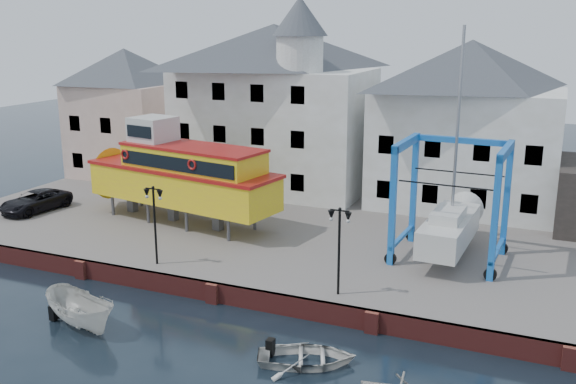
% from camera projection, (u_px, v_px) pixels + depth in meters
% --- Properties ---
extents(ground, '(140.00, 140.00, 0.00)m').
position_uv_depth(ground, '(213.00, 303.00, 31.28)').
color(ground, black).
rests_on(ground, ground).
extents(hardstanding, '(44.00, 22.00, 1.00)m').
position_uv_depth(hardstanding, '(298.00, 229.00, 40.95)').
color(hardstanding, '#6A605B').
rests_on(hardstanding, ground).
extents(quay_wall, '(44.00, 0.47, 1.00)m').
position_uv_depth(quay_wall, '(214.00, 292.00, 31.25)').
color(quay_wall, maroon).
rests_on(quay_wall, ground).
extents(building_pink, '(8.00, 7.00, 10.30)m').
position_uv_depth(building_pink, '(127.00, 113.00, 52.56)').
color(building_pink, '#C3A092').
rests_on(building_pink, hardstanding).
extents(building_white_main, '(14.00, 8.30, 14.00)m').
position_uv_depth(building_white_main, '(275.00, 105.00, 47.64)').
color(building_white_main, beige).
rests_on(building_white_main, hardstanding).
extents(building_white_right, '(12.00, 8.00, 11.20)m').
position_uv_depth(building_white_right, '(467.00, 125.00, 43.12)').
color(building_white_right, beige).
rests_on(building_white_right, hardstanding).
extents(lamp_post_left, '(1.12, 0.32, 4.20)m').
position_uv_depth(lamp_post_left, '(154.00, 205.00, 32.80)').
color(lamp_post_left, black).
rests_on(lamp_post_left, hardstanding).
extents(lamp_post_right, '(1.12, 0.32, 4.20)m').
position_uv_depth(lamp_post_right, '(339.00, 229.00, 29.02)').
color(lamp_post_right, black).
rests_on(lamp_post_right, hardstanding).
extents(tour_boat, '(15.38, 6.10, 6.53)m').
position_uv_depth(tour_boat, '(172.00, 173.00, 40.30)').
color(tour_boat, '#59595E').
rests_on(tour_boat, hardstanding).
extents(travel_lift, '(5.86, 8.12, 12.14)m').
position_uv_depth(travel_lift, '(452.00, 219.00, 34.40)').
color(travel_lift, blue).
rests_on(travel_lift, hardstanding).
extents(van, '(2.86, 5.14, 1.36)m').
position_uv_depth(van, '(35.00, 201.00, 42.95)').
color(van, black).
rests_on(van, hardstanding).
extents(motorboat_a, '(4.91, 3.13, 1.78)m').
position_uv_depth(motorboat_a, '(82.00, 327.00, 28.79)').
color(motorboat_a, silver).
rests_on(motorboat_a, ground).
extents(motorboat_b, '(4.69, 4.06, 0.81)m').
position_uv_depth(motorboat_b, '(307.00, 364.00, 25.64)').
color(motorboat_b, silver).
rests_on(motorboat_b, ground).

